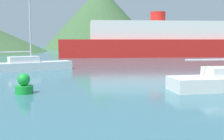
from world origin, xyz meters
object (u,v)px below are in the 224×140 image
(sailboat_inner, at_px, (221,81))
(ferry_distant, at_px, (157,41))
(buoy_marker, at_px, (24,85))
(sailboat_middle, at_px, (24,65))

(sailboat_inner, relative_size, ferry_distant, 0.27)
(sailboat_inner, distance_m, ferry_distant, 30.29)
(sailboat_inner, bearing_deg, buoy_marker, 174.93)
(sailboat_middle, bearing_deg, ferry_distant, 23.96)
(sailboat_middle, bearing_deg, buoy_marker, -104.48)
(sailboat_inner, xyz_separation_m, buoy_marker, (-9.96, 1.64, -0.08))
(buoy_marker, bearing_deg, sailboat_inner, -9.35)
(sailboat_middle, xyz_separation_m, buoy_marker, (0.41, -10.24, -0.12))
(ferry_distant, xyz_separation_m, buoy_marker, (-19.23, -27.14, -1.93))
(sailboat_inner, distance_m, sailboat_middle, 15.76)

